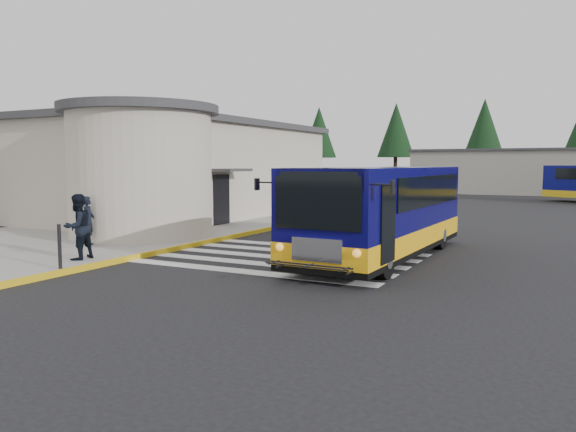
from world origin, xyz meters
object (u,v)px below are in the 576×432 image
at_px(transit_bus, 382,215).
at_px(bollard, 60,246).
at_px(pedestrian_b, 78,227).
at_px(pedestrian_a, 88,221).

relative_size(transit_bus, bollard, 8.49).
xyz_separation_m(pedestrian_b, bollard, (0.67, -1.20, -0.35)).
height_order(transit_bus, pedestrian_a, transit_bus).
relative_size(pedestrian_a, bollard, 1.41).
height_order(pedestrian_a, bollard, pedestrian_a).
bearing_deg(transit_bus, pedestrian_b, -143.37).
height_order(transit_bus, bollard, transit_bus).
distance_m(transit_bus, pedestrian_b, 8.75).
height_order(pedestrian_a, pedestrian_b, pedestrian_b).
distance_m(transit_bus, pedestrian_a, 9.51).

